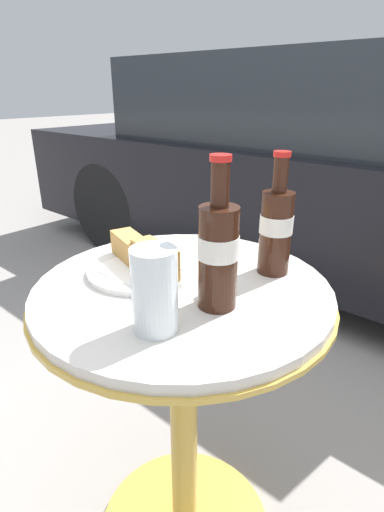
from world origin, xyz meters
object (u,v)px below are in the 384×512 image
at_px(cola_bottle_right, 218,251).
at_px(parked_car, 335,171).
at_px(cola_bottle_left, 276,227).
at_px(lunch_plate_near, 142,262).
at_px(bistro_table, 183,379).
at_px(drinking_glass, 155,294).

distance_m(cola_bottle_right, parked_car, 2.11).
height_order(cola_bottle_left, parked_car, parked_car).
bearing_deg(lunch_plate_near, cola_bottle_right, -2.41).
height_order(bistro_table, lunch_plate_near, lunch_plate_near).
bearing_deg(cola_bottle_right, parked_car, 106.42).
bearing_deg(cola_bottle_right, bistro_table, 168.01).
xyz_separation_m(cola_bottle_left, drinking_glass, (-0.03, -0.31, -0.03)).
bearing_deg(cola_bottle_left, parked_car, 108.06).
xyz_separation_m(lunch_plate_near, parked_car, (-0.40, 2.01, -0.15)).
distance_m(bistro_table, cola_bottle_left, 0.38).
distance_m(bistro_table, lunch_plate_near, 0.27).
relative_size(cola_bottle_left, parked_car, 0.06).
height_order(bistro_table, parked_car, parked_car).
relative_size(cola_bottle_left, cola_bottle_right, 0.94).
distance_m(cola_bottle_left, drinking_glass, 0.31).
distance_m(cola_bottle_right, drinking_glass, 0.13).
height_order(drinking_glass, parked_car, parked_car).
bearing_deg(parked_car, drinking_glass, -75.14).
bearing_deg(cola_bottle_left, drinking_glass, -95.52).
xyz_separation_m(cola_bottle_left, cola_bottle_right, (-0.00, -0.19, 0.01)).
xyz_separation_m(bistro_table, drinking_glass, (0.07, -0.14, 0.29)).
bearing_deg(parked_car, lunch_plate_near, -78.86).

